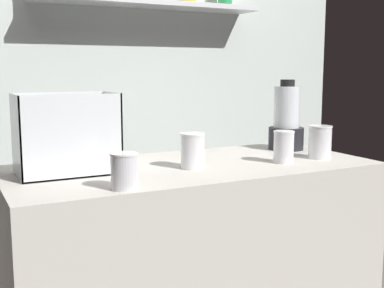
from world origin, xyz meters
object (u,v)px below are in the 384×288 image
blender_pitcher (286,122)px  juice_cup_pomegranate_right (320,143)px  juice_cup_orange_left (193,153)px  juice_cup_beet_middle (284,148)px  carrot_display_bin (67,148)px  juice_cup_carrot_far_left (124,173)px

blender_pitcher → juice_cup_pomegranate_right: blender_pitcher is taller
juice_cup_orange_left → juice_cup_beet_middle: 0.37m
juice_cup_pomegranate_right → carrot_display_bin: bearing=170.5°
carrot_display_bin → juice_cup_beet_middle: carrot_display_bin is taller
juice_cup_carrot_far_left → juice_cup_orange_left: bearing=30.3°
juice_cup_carrot_far_left → juice_cup_beet_middle: (0.70, 0.13, 0.01)m
juice_cup_pomegranate_right → juice_cup_carrot_far_left: bearing=-170.7°
juice_cup_carrot_far_left → carrot_display_bin: bearing=108.2°
juice_cup_orange_left → juice_cup_beet_middle: size_ratio=1.04×
blender_pitcher → juice_cup_orange_left: 0.62m
juice_cup_carrot_far_left → juice_cup_orange_left: (0.33, 0.19, 0.01)m
carrot_display_bin → blender_pitcher: 1.02m
juice_cup_carrot_far_left → blender_pitcher: bearing=23.5°
juice_cup_beet_middle → juice_cup_carrot_far_left: bearing=-169.3°
blender_pitcher → juice_cup_carrot_far_left: blender_pitcher is taller
juice_cup_carrot_far_left → juice_cup_beet_middle: size_ratio=0.89×
blender_pitcher → juice_cup_orange_left: bearing=-160.7°
carrot_display_bin → juice_cup_pomegranate_right: (0.99, -0.17, -0.03)m
blender_pitcher → juice_cup_carrot_far_left: bearing=-156.5°
blender_pitcher → juice_cup_pomegranate_right: bearing=-94.8°
juice_cup_pomegranate_right → juice_cup_beet_middle: bearing=-176.0°
juice_cup_carrot_far_left → juice_cup_orange_left: juice_cup_orange_left is taller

